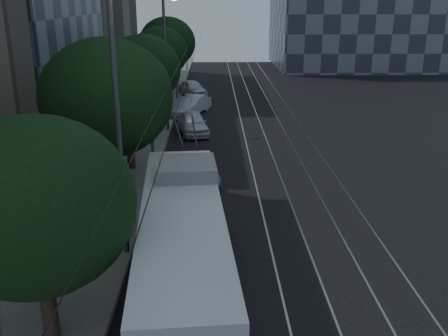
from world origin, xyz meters
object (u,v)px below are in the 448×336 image
car_white_b (184,106)px  streetlamp_far (171,47)px  pickup_silver (193,169)px  car_white_d (192,88)px  car_white_c (193,105)px  streetlamp_near (128,99)px  car_white_a (193,123)px  trolleybus (183,247)px

car_white_b → streetlamp_far: 7.62m
pickup_silver → car_white_d: car_white_d is taller
car_white_b → car_white_c: bearing=57.4°
streetlamp_near → streetlamp_far: 18.41m
car_white_d → streetlamp_near: 32.76m
pickup_silver → car_white_d: size_ratio=1.14×
car_white_b → car_white_d: bearing=108.6°
car_white_a → car_white_d: size_ratio=1.02×
car_white_b → car_white_a: bearing=-60.1°
streetlamp_near → car_white_c: bearing=87.3°
car_white_c → streetlamp_near: 24.92m
trolleybus → streetlamp_near: 5.33m
car_white_a → streetlamp_far: streetlamp_far is taller
car_white_a → streetlamp_far: bearing=146.7°
car_white_d → trolleybus: bearing=-112.5°
car_white_a → streetlamp_far: size_ratio=0.45×
pickup_silver → car_white_a: (-0.40, 9.98, 0.07)m
car_white_c → car_white_d: bearing=115.9°
streetlamp_near → streetlamp_far: size_ratio=0.98×
pickup_silver → car_white_c: (-0.65, 16.50, 0.02)m
car_white_b → car_white_d: 8.50m
trolleybus → pickup_silver: trolleybus is taller
pickup_silver → streetlamp_near: bearing=-111.5°
car_white_a → car_white_b: size_ratio=0.94×
car_white_c → trolleybus: bearing=-64.8°
pickup_silver → car_white_a: car_white_a is taller
trolleybus → streetlamp_near: size_ratio=1.24×
car_white_a → car_white_d: 14.52m
pickup_silver → streetlamp_far: size_ratio=0.51×
streetlamp_far → car_white_d: bearing=86.5°
car_white_a → car_white_b: (-0.93, 6.02, -0.07)m
car_white_a → streetlamp_near: size_ratio=0.46×
car_white_c → streetlamp_far: bearing=-77.5°
pickup_silver → car_white_c: size_ratio=1.16×
trolleybus → car_white_a: (-0.47, 20.43, -0.90)m
pickup_silver → car_white_b: (-1.34, 16.00, -0.00)m
pickup_silver → streetlamp_near: streetlamp_near is taller
car_white_d → streetlamp_near: streetlamp_near is taller
car_white_d → streetlamp_near: size_ratio=0.45×
trolleybus → pickup_silver: bearing=86.3°
car_white_d → car_white_b: bearing=-116.7°
car_white_a → streetlamp_far: (-1.42, 0.58, 5.25)m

